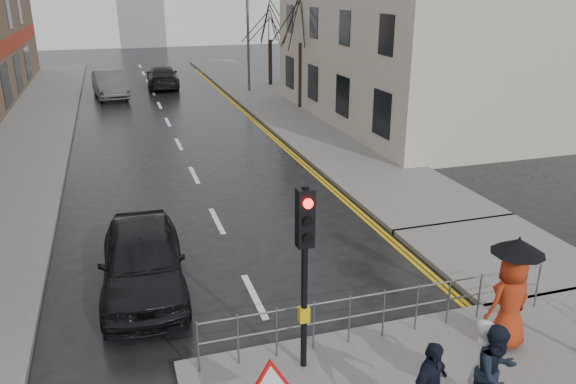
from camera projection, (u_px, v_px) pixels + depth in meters
ground at (296, 381)px, 9.83m from camera, size 120.00×120.00×0.00m
left_pavement at (34, 121)px, 28.58m from camera, size 4.00×44.00×0.14m
right_pavement at (269, 99)px, 34.03m from camera, size 4.00×40.00×0.14m
pavement_bridge_right at (501, 254)px, 14.33m from camera, size 4.00×4.20×0.14m
building_right_cream at (413, 24)px, 27.69m from camera, size 9.00×16.40×10.10m
traffic_signal_near_left at (305, 248)px, 9.22m from camera, size 0.28×0.27×3.40m
guard_railing_front at (384, 303)px, 10.62m from camera, size 7.14×0.04×1.00m
street_lamp at (245, 17)px, 34.94m from camera, size 1.83×0.25×8.00m
tree_near at (301, 14)px, 29.89m from camera, size 2.40×2.40×6.58m
tree_far at (270, 20)px, 37.44m from camera, size 2.40×2.40×5.64m
pedestrian_a at (484, 364)px, 8.80m from camera, size 0.68×0.63×1.56m
pedestrian_b at (496, 373)px, 8.56m from camera, size 0.89×0.75×1.63m
pedestrian_with_umbrella at (512, 291)px, 10.19m from camera, size 0.96×0.96×2.20m
car_parked at (142, 260)px, 12.50m from camera, size 2.00×4.57×1.53m
car_mid at (110, 84)px, 34.78m from camera, size 2.25×5.07×1.62m
car_far at (163, 77)px, 38.08m from camera, size 2.33×5.17×1.47m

